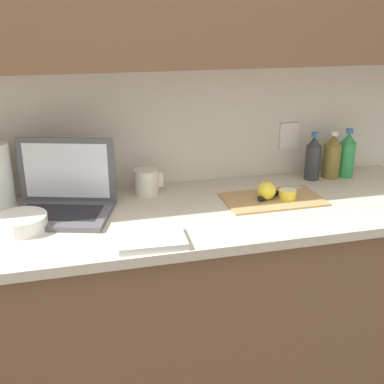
{
  "coord_description": "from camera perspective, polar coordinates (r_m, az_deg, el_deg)",
  "views": [
    {
      "loc": [
        -0.22,
        -1.63,
        1.61
      ],
      "look_at": [
        0.19,
        -0.01,
        0.98
      ],
      "focal_mm": 45.0,
      "sensor_mm": 36.0,
      "label": 1
    }
  ],
  "objects": [
    {
      "name": "cutting_board",
      "position": [
        1.95,
        9.54,
        -0.86
      ],
      "size": [
        0.39,
        0.23,
        0.01
      ],
      "primitive_type": "cube",
      "color": "tan",
      "rests_on": "counter_unit"
    },
    {
      "name": "lemon_whole_beside",
      "position": [
        1.93,
        8.85,
        0.16
      ],
      "size": [
        0.07,
        0.07,
        0.07
      ],
      "color": "yellow",
      "rests_on": "cutting_board"
    },
    {
      "name": "dish_towel",
      "position": [
        1.58,
        -4.8,
        -5.63
      ],
      "size": [
        0.23,
        0.17,
        0.02
      ],
      "primitive_type": "cube",
      "rotation": [
        0.0,
        0.0,
        -0.05
      ],
      "color": "silver",
      "rests_on": "counter_unit"
    },
    {
      "name": "bottle_green_soda",
      "position": [
        2.21,
        14.12,
        3.9
      ],
      "size": [
        0.07,
        0.07,
        0.22
      ],
      "color": "#333338",
      "rests_on": "counter_unit"
    },
    {
      "name": "bottle_water_clear",
      "position": [
        2.29,
        17.88,
        4.18
      ],
      "size": [
        0.07,
        0.07,
        0.22
      ],
      "color": "#2D934C",
      "rests_on": "counter_unit"
    },
    {
      "name": "bottle_oil_tall",
      "position": [
        2.25,
        16.25,
        4.02
      ],
      "size": [
        0.08,
        0.08,
        0.21
      ],
      "color": "olive",
      "rests_on": "counter_unit"
    },
    {
      "name": "wall_back",
      "position": [
        1.9,
        -8.09,
        18.87
      ],
      "size": [
        5.2,
        0.38,
        2.6
      ],
      "color": "silver",
      "rests_on": "ground_plane"
    },
    {
      "name": "laptop",
      "position": [
        1.85,
        -15.08,
        -0.52
      ],
      "size": [
        0.42,
        0.35,
        0.27
      ],
      "rotation": [
        0.0,
        0.0,
        -0.3
      ],
      "color": "#515156",
      "rests_on": "counter_unit"
    },
    {
      "name": "counter_unit",
      "position": [
        2.01,
        -6.31,
        -14.35
      ],
      "size": [
        2.46,
        0.65,
        0.9
      ],
      "color": "brown",
      "rests_on": "ground_plane"
    },
    {
      "name": "measuring_cup",
      "position": [
        1.98,
        -5.41,
        1.2
      ],
      "size": [
        0.12,
        0.1,
        0.11
      ],
      "color": "silver",
      "rests_on": "counter_unit"
    },
    {
      "name": "bowl_white",
      "position": [
        1.76,
        -19.57,
        -3.45
      ],
      "size": [
        0.18,
        0.18,
        0.05
      ],
      "color": "white",
      "rests_on": "counter_unit"
    },
    {
      "name": "lemon_half_cut",
      "position": [
        1.96,
        11.24,
        -0.24
      ],
      "size": [
        0.07,
        0.07,
        0.04
      ],
      "color": "yellow",
      "rests_on": "cutting_board"
    },
    {
      "name": "knife",
      "position": [
        1.97,
        9.56,
        -0.29
      ],
      "size": [
        0.24,
        0.15,
        0.02
      ],
      "rotation": [
        0.0,
        0.0,
        0.5
      ],
      "color": "silver",
      "rests_on": "cutting_board"
    }
  ]
}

